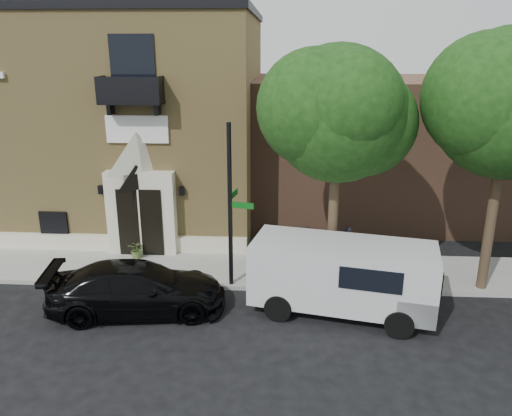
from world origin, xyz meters
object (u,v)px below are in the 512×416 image
at_px(pedestrian_near, 345,250).
at_px(black_sedan, 137,288).
at_px(dumpster, 329,262).
at_px(cargo_van, 349,275).
at_px(street_sign, 231,206).
at_px(fire_hydrant, 357,276).

bearing_deg(pedestrian_near, black_sedan, -3.55).
bearing_deg(dumpster, pedestrian_near, 27.29).
xyz_separation_m(black_sedan, cargo_van, (6.39, 0.31, 0.46)).
height_order(street_sign, fire_hydrant, street_sign).
distance_m(black_sedan, pedestrian_near, 7.19).
bearing_deg(fire_hydrant, street_sign, 179.79).
bearing_deg(cargo_van, pedestrian_near, 97.87).
bearing_deg(fire_hydrant, pedestrian_near, 103.48).
bearing_deg(street_sign, cargo_van, -9.58).
bearing_deg(pedestrian_near, fire_hydrant, 76.24).
relative_size(black_sedan, cargo_van, 0.93).
distance_m(black_sedan, cargo_van, 6.42).
relative_size(fire_hydrant, pedestrian_near, 0.47).
xyz_separation_m(cargo_van, dumpster, (-0.43, 1.92, -0.42)).
relative_size(fire_hydrant, dumpster, 0.35).
bearing_deg(street_sign, dumpster, 20.13).
distance_m(fire_hydrant, pedestrian_near, 1.27).
xyz_separation_m(cargo_van, street_sign, (-3.69, 1.44, 1.65)).
distance_m(street_sign, dumpster, 3.89).
xyz_separation_m(dumpster, pedestrian_near, (0.62, 0.65, 0.19)).
height_order(black_sedan, dumpster, black_sedan).
distance_m(cargo_van, fire_hydrant, 1.65).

